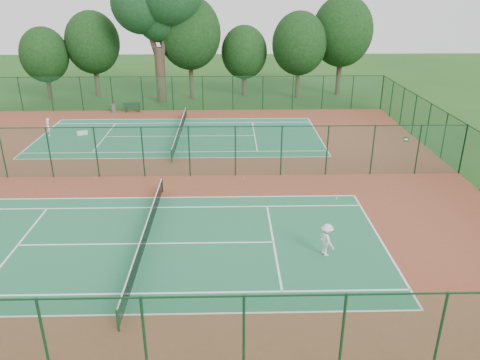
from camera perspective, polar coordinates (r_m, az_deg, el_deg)
name	(u,v)px	position (r m, az deg, el deg)	size (l,w,h in m)	color
ground	(168,176)	(32.14, -8.81, 0.48)	(120.00, 120.00, 0.00)	#1F4916
red_pad	(168,176)	(32.14, -8.81, 0.49)	(40.00, 36.00, 0.01)	brown
court_near	(146,244)	(24.14, -11.35, -7.62)	(23.77, 10.97, 0.01)	#206644
court_far	(180,136)	(40.55, -7.31, 5.33)	(23.77, 10.97, 0.01)	#216B4A
fence_north	(188,93)	(48.78, -6.40, 10.46)	(40.00, 0.09, 3.50)	#184827
fence_south	(95,343)	(15.99, -17.24, -18.50)	(40.00, 0.09, 3.50)	#184A27
fence_east	(463,149)	(35.00, 25.56, 3.40)	(0.09, 36.00, 3.50)	#194C2A
fence_divider	(166,152)	(31.52, -9.00, 3.44)	(40.00, 0.09, 3.50)	#1A4E2D
tennis_net_near	(146,234)	(23.88, -11.45, -6.52)	(0.10, 12.90, 0.97)	#14381F
tennis_net_far	(180,130)	(40.40, -7.34, 6.05)	(0.10, 12.90, 0.97)	#14371B
player_near	(327,240)	(22.75, 10.51, -7.18)	(1.06, 0.61, 1.64)	silver
player_far	(48,127)	(43.40, -22.35, 6.00)	(0.55, 0.36, 1.51)	white
trash_bin	(114,108)	(49.50, -15.15, 8.42)	(0.47, 0.47, 0.85)	slate
bench	(132,107)	(49.17, -13.00, 8.67)	(1.71, 0.62, 1.03)	black
kit_bag	(82,133)	(42.79, -18.68, 5.45)	(0.89, 0.33, 0.33)	white
stray_ball_a	(189,179)	(31.42, -6.26, 0.17)	(0.06, 0.06, 0.06)	yellow
stray_ball_b	(244,178)	(31.36, 0.52, 0.27)	(0.07, 0.07, 0.07)	#B5CB2F
stray_ball_c	(96,178)	(32.85, -17.11, 0.29)	(0.07, 0.07, 0.07)	#BDD531
big_tree	(157,3)	(52.05, -10.06, 20.52)	(9.46, 6.92, 14.53)	#392B1F
evergreen_row	(197,97)	(55.20, -5.28, 10.08)	(39.00, 5.00, 12.00)	black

